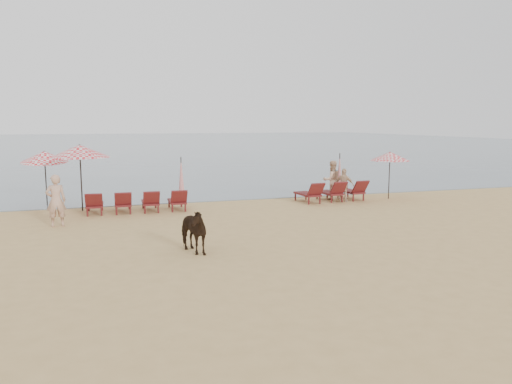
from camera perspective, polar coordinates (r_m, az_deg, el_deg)
ground at (r=13.92m, az=6.29°, el=-7.24°), size 120.00×120.00×0.00m
sea at (r=92.50m, az=-14.26°, el=5.50°), size 160.00×140.00×0.06m
lounger_cluster_left at (r=20.82m, az=-13.45°, el=-1.10°), size 3.98×1.78×0.62m
lounger_cluster_right at (r=23.33m, az=8.70°, el=0.06°), size 3.16×2.04×0.66m
umbrella_open_left_a at (r=21.57m, az=-19.50°, el=4.42°), size 2.41×2.41×2.75m
umbrella_open_left_b at (r=23.51m, az=-23.02°, el=3.74°), size 1.96×1.99×2.50m
umbrella_open_right at (r=24.51m, az=15.06°, el=3.96°), size 1.85×1.85×2.26m
umbrella_closed_left at (r=22.08m, az=-8.54°, el=1.87°), size 0.26×0.26×2.15m
umbrella_closed_right at (r=23.81m, az=9.52°, el=2.37°), size 0.27×0.27×2.20m
cow at (r=14.12m, az=-7.52°, el=-4.33°), size 1.13×1.67×1.29m
beachgoer_left at (r=18.81m, az=-21.89°, el=-0.91°), size 0.73×0.53×1.85m
beachgoer_right_a at (r=23.80m, az=8.66°, el=1.34°), size 0.92×0.73×1.85m
beachgoer_right_b at (r=23.27m, az=10.03°, el=0.78°), size 0.92×0.88×1.54m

